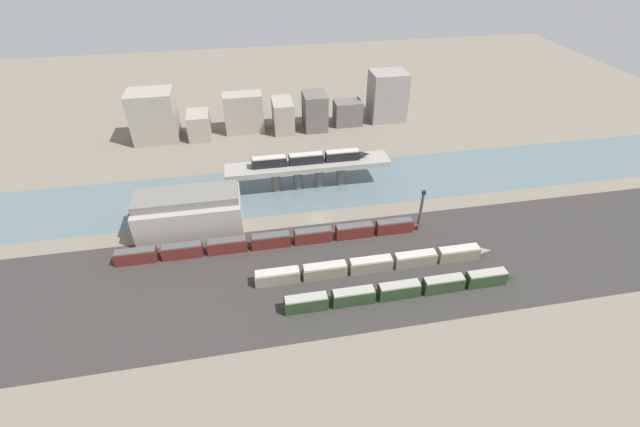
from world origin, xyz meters
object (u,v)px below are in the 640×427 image
at_px(train_yard_near, 403,290).
at_px(signal_tower, 421,211).
at_px(warehouse_building, 189,212).
at_px(train_on_bridge, 310,158).
at_px(train_yard_far, 275,240).
at_px(train_yard_mid, 376,264).

height_order(train_yard_near, signal_tower, signal_tower).
relative_size(warehouse_building, signal_tower, 2.18).
relative_size(train_on_bridge, warehouse_building, 1.33).
bearing_deg(warehouse_building, train_yard_near, -35.29).
bearing_deg(train_yard_far, train_yard_near, -40.36).
distance_m(train_yard_near, train_yard_far, 38.31).
xyz_separation_m(train_yard_mid, warehouse_building, (-48.78, 26.99, 4.07)).
xyz_separation_m(train_on_bridge, train_yard_far, (-15.11, -29.29, -8.91)).
relative_size(train_yard_near, train_yard_far, 0.69).
xyz_separation_m(train_yard_far, signal_tower, (42.60, -0.18, 4.82)).
height_order(train_yard_near, train_yard_mid, train_yard_near).
relative_size(train_on_bridge, train_yard_mid, 0.61).
xyz_separation_m(train_on_bridge, train_yard_near, (14.09, -54.10, -8.92)).
distance_m(train_on_bridge, signal_tower, 40.51).
distance_m(warehouse_building, signal_tower, 67.36).
bearing_deg(train_yard_mid, warehouse_building, 151.04).
height_order(warehouse_building, signal_tower, signal_tower).
height_order(train_yard_far, signal_tower, signal_tower).
height_order(train_on_bridge, signal_tower, signal_tower).
distance_m(train_on_bridge, train_yard_far, 34.14).
bearing_deg(train_on_bridge, train_yard_mid, -76.96).
xyz_separation_m(train_yard_near, train_yard_far, (-29.19, 24.81, 0.01)).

